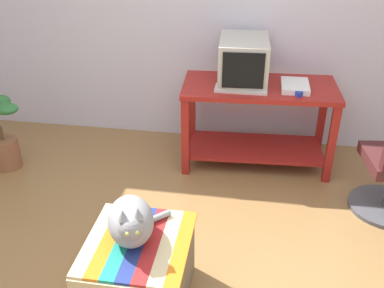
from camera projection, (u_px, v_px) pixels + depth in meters
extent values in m
cube|color=maroon|center=(185.00, 138.00, 3.49)|extent=(0.06, 0.06, 0.66)
cube|color=maroon|center=(331.00, 145.00, 3.39)|extent=(0.06, 0.06, 0.66)
cube|color=maroon|center=(322.00, 117.00, 3.81)|extent=(0.06, 0.06, 0.66)
cube|color=maroon|center=(192.00, 112.00, 3.91)|extent=(0.06, 0.06, 0.66)
cube|color=maroon|center=(255.00, 148.00, 3.75)|extent=(1.14, 0.54, 0.02)
cube|color=maroon|center=(260.00, 88.00, 3.48)|extent=(1.24, 0.63, 0.04)
cube|color=#BCB7A8|center=(242.00, 80.00, 3.54)|extent=(0.28, 0.37, 0.02)
cube|color=#BCB7A8|center=(243.00, 60.00, 3.46)|extent=(0.40, 0.53, 0.35)
cube|color=black|center=(243.00, 71.00, 3.23)|extent=(0.31, 0.03, 0.27)
cube|color=beige|center=(241.00, 89.00, 3.37)|extent=(0.40, 0.15, 0.02)
cube|color=white|center=(295.00, 86.00, 3.40)|extent=(0.21, 0.29, 0.04)
cube|color=#7A664C|center=(140.00, 271.00, 2.43)|extent=(0.52, 0.54, 0.40)
cube|color=beige|center=(95.00, 238.00, 2.36)|extent=(0.08, 0.58, 0.02)
cube|color=orange|center=(109.00, 239.00, 2.35)|extent=(0.08, 0.58, 0.02)
cube|color=#1E897A|center=(124.00, 241.00, 2.34)|extent=(0.08, 0.58, 0.02)
cube|color=navy|center=(138.00, 243.00, 2.33)|extent=(0.08, 0.58, 0.02)
cube|color=#AD2323|center=(152.00, 244.00, 2.32)|extent=(0.08, 0.58, 0.02)
cube|color=beige|center=(167.00, 246.00, 2.31)|extent=(0.08, 0.58, 0.02)
cube|color=orange|center=(182.00, 247.00, 2.30)|extent=(0.08, 0.58, 0.02)
ellipsoid|color=gray|center=(131.00, 221.00, 2.29)|extent=(0.34, 0.40, 0.23)
sphere|color=gray|center=(131.00, 227.00, 2.15)|extent=(0.13, 0.13, 0.13)
cylinder|color=gray|center=(149.00, 221.00, 2.44)|extent=(0.22, 0.22, 0.04)
cone|color=gray|center=(123.00, 215.00, 2.11)|extent=(0.05, 0.05, 0.06)
cone|color=gray|center=(138.00, 213.00, 2.12)|extent=(0.05, 0.05, 0.06)
sphere|color=#C6D151|center=(127.00, 234.00, 2.10)|extent=(0.02, 0.02, 0.02)
sphere|color=#C6D151|center=(137.00, 233.00, 2.10)|extent=(0.02, 0.02, 0.02)
cylinder|color=brown|center=(6.00, 153.00, 3.68)|extent=(0.23, 0.23, 0.26)
cylinder|color=brown|center=(1.00, 134.00, 3.59)|extent=(0.03, 0.03, 0.12)
ellipsoid|color=#2D7033|center=(6.00, 109.00, 3.46)|extent=(0.20, 0.15, 0.08)
ellipsoid|color=#2D7033|center=(0.00, 102.00, 3.60)|extent=(0.16, 0.15, 0.12)
cube|color=#2342B7|center=(296.00, 92.00, 3.29)|extent=(0.10, 0.11, 0.04)
cylinder|color=#2351B2|center=(297.00, 86.00, 3.45)|extent=(0.07, 0.13, 0.01)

